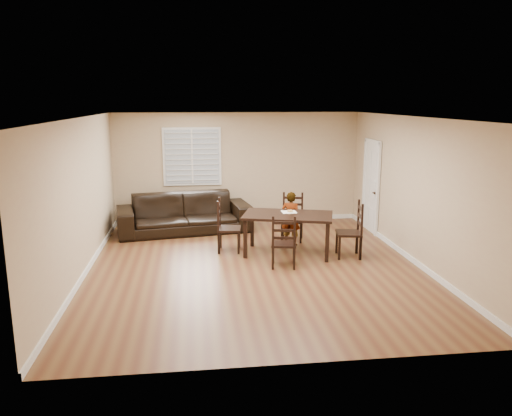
{
  "coord_description": "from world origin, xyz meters",
  "views": [
    {
      "loc": [
        -1.04,
        -8.67,
        3.01
      ],
      "look_at": [
        0.09,
        0.44,
        1.0
      ],
      "focal_mm": 35.0,
      "sensor_mm": 36.0,
      "label": 1
    }
  ],
  "objects_px": {
    "chair_left": "(223,228)",
    "child": "(291,219)",
    "sofa": "(184,213)",
    "chair_near": "(293,218)",
    "chair_far": "(284,245)",
    "donut": "(290,211)",
    "dining_table": "(288,218)",
    "chair_right": "(356,232)"
  },
  "relations": [
    {
      "from": "chair_near",
      "to": "sofa",
      "type": "relative_size",
      "value": 0.34
    },
    {
      "from": "chair_near",
      "to": "donut",
      "type": "relative_size",
      "value": 9.02
    },
    {
      "from": "chair_far",
      "to": "sofa",
      "type": "bearing_deg",
      "value": -46.85
    },
    {
      "from": "dining_table",
      "to": "chair_right",
      "type": "relative_size",
      "value": 1.75
    },
    {
      "from": "chair_near",
      "to": "donut",
      "type": "bearing_deg",
      "value": -89.48
    },
    {
      "from": "dining_table",
      "to": "sofa",
      "type": "bearing_deg",
      "value": 152.67
    },
    {
      "from": "chair_near",
      "to": "chair_far",
      "type": "relative_size",
      "value": 1.04
    },
    {
      "from": "chair_left",
      "to": "chair_near",
      "type": "bearing_deg",
      "value": -58.65
    },
    {
      "from": "child",
      "to": "chair_left",
      "type": "bearing_deg",
      "value": 37.6
    },
    {
      "from": "chair_right",
      "to": "chair_near",
      "type": "bearing_deg",
      "value": -136.12
    },
    {
      "from": "chair_right",
      "to": "donut",
      "type": "relative_size",
      "value": 9.59
    },
    {
      "from": "dining_table",
      "to": "donut",
      "type": "xyz_separation_m",
      "value": [
        0.07,
        0.18,
        0.11
      ]
    },
    {
      "from": "dining_table",
      "to": "chair_right",
      "type": "height_order",
      "value": "chair_right"
    },
    {
      "from": "child",
      "to": "sofa",
      "type": "height_order",
      "value": "child"
    },
    {
      "from": "chair_far",
      "to": "dining_table",
      "type": "bearing_deg",
      "value": -95.03
    },
    {
      "from": "chair_near",
      "to": "chair_right",
      "type": "relative_size",
      "value": 0.94
    },
    {
      "from": "child",
      "to": "sofa",
      "type": "relative_size",
      "value": 0.38
    },
    {
      "from": "dining_table",
      "to": "chair_left",
      "type": "bearing_deg",
      "value": -179.11
    },
    {
      "from": "chair_left",
      "to": "sofa",
      "type": "xyz_separation_m",
      "value": [
        -0.8,
        1.61,
        -0.05
      ]
    },
    {
      "from": "child",
      "to": "donut",
      "type": "relative_size",
      "value": 9.99
    },
    {
      "from": "donut",
      "to": "dining_table",
      "type": "bearing_deg",
      "value": -112.43
    },
    {
      "from": "chair_right",
      "to": "sofa",
      "type": "xyz_separation_m",
      "value": [
        -3.33,
        2.3,
        -0.06
      ]
    },
    {
      "from": "chair_near",
      "to": "child",
      "type": "xyz_separation_m",
      "value": [
        -0.13,
        -0.45,
        0.1
      ]
    },
    {
      "from": "donut",
      "to": "child",
      "type": "bearing_deg",
      "value": 76.77
    },
    {
      "from": "chair_right",
      "to": "chair_far",
      "type": "bearing_deg",
      "value": -61.62
    },
    {
      "from": "dining_table",
      "to": "chair_near",
      "type": "relative_size",
      "value": 1.87
    },
    {
      "from": "chair_near",
      "to": "sofa",
      "type": "height_order",
      "value": "chair_near"
    },
    {
      "from": "chair_left",
      "to": "child",
      "type": "height_order",
      "value": "child"
    },
    {
      "from": "chair_left",
      "to": "child",
      "type": "bearing_deg",
      "value": -72.87
    },
    {
      "from": "chair_right",
      "to": "child",
      "type": "xyz_separation_m",
      "value": [
        -1.09,
        0.95,
        0.07
      ]
    },
    {
      "from": "chair_far",
      "to": "sofa",
      "type": "distance_m",
      "value": 3.36
    },
    {
      "from": "chair_right",
      "to": "sofa",
      "type": "bearing_deg",
      "value": -115.39
    },
    {
      "from": "chair_far",
      "to": "chair_right",
      "type": "distance_m",
      "value": 1.59
    },
    {
      "from": "donut",
      "to": "sofa",
      "type": "distance_m",
      "value": 2.8
    },
    {
      "from": "chair_near",
      "to": "sofa",
      "type": "bearing_deg",
      "value": 174.24
    },
    {
      "from": "child",
      "to": "chair_right",
      "type": "bearing_deg",
      "value": 166.62
    },
    {
      "from": "chair_right",
      "to": "child",
      "type": "distance_m",
      "value": 1.45
    },
    {
      "from": "chair_left",
      "to": "donut",
      "type": "relative_size",
      "value": 9.37
    },
    {
      "from": "dining_table",
      "to": "child",
      "type": "bearing_deg",
      "value": 90.0
    },
    {
      "from": "dining_table",
      "to": "child",
      "type": "height_order",
      "value": "child"
    },
    {
      "from": "chair_left",
      "to": "sofa",
      "type": "relative_size",
      "value": 0.36
    },
    {
      "from": "dining_table",
      "to": "child",
      "type": "xyz_separation_m",
      "value": [
        0.17,
        0.6,
        -0.15
      ]
    }
  ]
}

